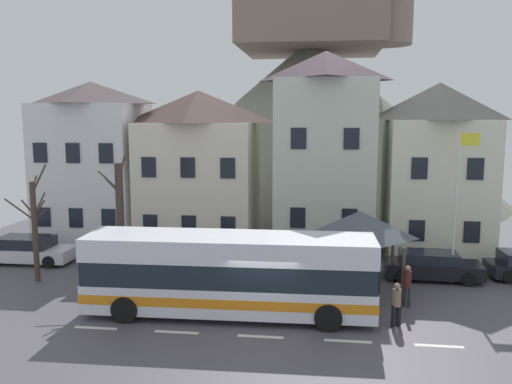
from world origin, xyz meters
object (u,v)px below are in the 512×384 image
hilltop_castle (311,114)px  bare_tree_01 (120,223)px  public_bench (339,264)px  bare_tree_00 (35,226)px  transit_bus (230,275)px  parked_car_00 (131,254)px  parked_car_03 (29,250)px  townhouse_00 (94,164)px  townhouse_01 (199,169)px  townhouse_02 (324,151)px  bus_shelter (360,225)px  flagpole (458,196)px  parked_car_04 (431,266)px  pedestrian_01 (396,304)px  townhouse_03 (436,169)px  parked_car_02 (331,259)px  pedestrian_00 (407,283)px

hilltop_castle → bare_tree_01: 29.46m
public_bench → bare_tree_00: 14.44m
transit_bus → parked_car_00: transit_bus is taller
bare_tree_01 → parked_car_03: bearing=154.1°
townhouse_00 → bare_tree_01: 9.43m
townhouse_01 → parked_car_03: (-8.04, -4.90, -3.87)m
parked_car_03 → townhouse_02: bearing=18.7°
parked_car_00 → parked_car_03: 5.62m
townhouse_02 → public_bench: 7.43m
townhouse_00 → bus_shelter: 17.06m
townhouse_00 → townhouse_01: size_ratio=1.06×
townhouse_00 → flagpole: size_ratio=1.39×
transit_bus → parked_car_04: transit_bus is taller
hilltop_castle → parked_car_00: 27.36m
bus_shelter → parked_car_00: bus_shelter is taller
pedestrian_01 → townhouse_03: bearing=72.6°
townhouse_02 → parked_car_03: size_ratio=2.48×
townhouse_00 → parked_car_03: size_ratio=2.13×
parked_car_02 → pedestrian_01: (2.25, -6.75, 0.25)m
hilltop_castle → bare_tree_00: 30.71m
pedestrian_01 → pedestrian_00: bearing=71.6°
hilltop_castle → pedestrian_00: bearing=-81.0°
pedestrian_01 → bare_tree_01: size_ratio=0.28×
townhouse_01 → pedestrian_00: size_ratio=5.31×
townhouse_01 → townhouse_03: (13.42, -0.11, 0.17)m
pedestrian_00 → pedestrian_01: pedestrian_00 is taller
pedestrian_00 → parked_car_00: bearing=162.2°
townhouse_01 → bare_tree_00: (-5.93, -7.78, -1.97)m
hilltop_castle → pedestrian_00: 30.32m
parked_car_00 → townhouse_02: bearing=27.3°
bus_shelter → public_bench: 3.63m
pedestrian_00 → bare_tree_01: (-12.36, 1.19, 1.88)m
flagpole → bare_tree_01: flagpole is taller
townhouse_02 → parked_car_02: bearing=-85.3°
transit_bus → bus_shelter: (5.11, 3.49, 1.39)m
parked_car_03 → townhouse_00: bearing=71.5°
bus_shelter → pedestrian_00: size_ratio=2.10×
parked_car_03 → parked_car_04: parked_car_03 is taller
bare_tree_00 → parked_car_03: bearing=126.2°
flagpole → townhouse_03: bearing=88.4°
pedestrian_00 → bare_tree_00: bare_tree_00 is taller
hilltop_castle → parked_car_04: 27.00m
transit_bus → public_bench: size_ratio=6.24×
townhouse_01 → townhouse_02: size_ratio=0.81×
townhouse_02 → parked_car_03: townhouse_02 is taller
parked_car_02 → parked_car_04: parked_car_04 is taller
townhouse_02 → transit_bus: size_ratio=1.02×
transit_bus → parked_car_03: transit_bus is taller
townhouse_03 → bare_tree_00: 20.93m
bare_tree_00 → bare_tree_01: 4.21m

